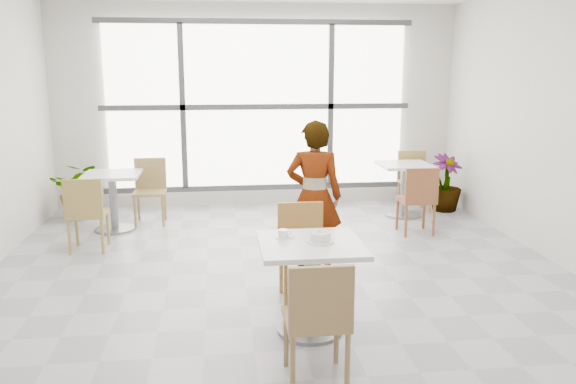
{
  "coord_description": "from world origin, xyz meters",
  "views": [
    {
      "loc": [
        -0.61,
        -5.32,
        2.09
      ],
      "look_at": [
        0.0,
        -0.3,
        1.0
      ],
      "focal_mm": 36.46,
      "sensor_mm": 36.0,
      "label": 1
    }
  ],
  "objects": [
    {
      "name": "bg_chair_right_far",
      "position": [
        2.25,
        2.86,
        0.5
      ],
      "size": [
        0.42,
        0.42,
        0.87
      ],
      "color": "#A28246",
      "rests_on": "ground"
    },
    {
      "name": "bg_chair_right_near",
      "position": [
        1.87,
        1.56,
        0.5
      ],
      "size": [
        0.42,
        0.42,
        0.87
      ],
      "rotation": [
        0.0,
        0.0,
        3.14
      ],
      "color": "brown",
      "rests_on": "ground"
    },
    {
      "name": "wall_back",
      "position": [
        0.0,
        3.5,
        1.5
      ],
      "size": [
        6.0,
        0.0,
        6.0
      ],
      "primitive_type": "plane",
      "rotation": [
        1.57,
        0.0,
        0.0
      ],
      "color": "silver",
      "rests_on": "ground"
    },
    {
      "name": "chair_far",
      "position": [
        0.13,
        -0.26,
        0.5
      ],
      "size": [
        0.42,
        0.42,
        0.87
      ],
      "color": "#A27135",
      "rests_on": "ground"
    },
    {
      "name": "bg_table_left",
      "position": [
        -1.96,
        2.24,
        0.49
      ],
      "size": [
        0.7,
        0.7,
        0.75
      ],
      "color": "white",
      "rests_on": "ground"
    },
    {
      "name": "person",
      "position": [
        0.36,
        0.45,
        0.78
      ],
      "size": [
        0.64,
        0.48,
        1.57
      ],
      "primitive_type": "imported",
      "rotation": [
        0.0,
        0.0,
        2.94
      ],
      "color": "black",
      "rests_on": "ground"
    },
    {
      "name": "bg_table_right",
      "position": [
        2.0,
        2.52,
        0.49
      ],
      "size": [
        0.7,
        0.7,
        0.75
      ],
      "color": "white",
      "rests_on": "ground"
    },
    {
      "name": "plant_left",
      "position": [
        -2.54,
        2.95,
        0.39
      ],
      "size": [
        0.73,
        0.64,
        0.79
      ],
      "primitive_type": "imported",
      "rotation": [
        0.0,
        0.0,
        -0.03
      ],
      "color": "#447033",
      "rests_on": "ground"
    },
    {
      "name": "oatmeal_bowl",
      "position": [
        0.17,
        -1.02,
        0.79
      ],
      "size": [
        0.21,
        0.21,
        0.1
      ],
      "color": "white",
      "rests_on": "main_table"
    },
    {
      "name": "chair_near",
      "position": [
        0.02,
        -1.8,
        0.5
      ],
      "size": [
        0.42,
        0.42,
        0.87
      ],
      "rotation": [
        0.0,
        0.0,
        3.14
      ],
      "color": "olive",
      "rests_on": "ground"
    },
    {
      "name": "bg_chair_left_near",
      "position": [
        -2.11,
        1.34,
        0.5
      ],
      "size": [
        0.42,
        0.42,
        0.87
      ],
      "rotation": [
        0.0,
        0.0,
        3.14
      ],
      "color": "olive",
      "rests_on": "ground"
    },
    {
      "name": "wall_front",
      "position": [
        0.0,
        -3.5,
        1.5
      ],
      "size": [
        6.0,
        0.0,
        6.0
      ],
      "primitive_type": "plane",
      "rotation": [
        -1.57,
        0.0,
        0.0
      ],
      "color": "silver",
      "rests_on": "ground"
    },
    {
      "name": "main_table",
      "position": [
        0.09,
        -1.02,
        0.52
      ],
      "size": [
        0.8,
        0.8,
        0.75
      ],
      "color": "silver",
      "rests_on": "ground"
    },
    {
      "name": "coffee_cup",
      "position": [
        -0.11,
        -0.87,
        0.78
      ],
      "size": [
        0.16,
        0.13,
        0.07
      ],
      "color": "white",
      "rests_on": "main_table"
    },
    {
      "name": "bg_chair_left_far",
      "position": [
        -1.53,
        2.6,
        0.5
      ],
      "size": [
        0.42,
        0.42,
        0.87
      ],
      "color": "#9C804D",
      "rests_on": "ground"
    },
    {
      "name": "window",
      "position": [
        0.0,
        3.44,
        1.5
      ],
      "size": [
        4.6,
        0.07,
        2.52
      ],
      "color": "white",
      "rests_on": "ground"
    },
    {
      "name": "plant_right",
      "position": [
        2.7,
        2.74,
        0.42
      ],
      "size": [
        0.6,
        0.6,
        0.84
      ],
      "primitive_type": "imported",
      "rotation": [
        0.0,
        0.0,
        0.37
      ],
      "color": "#577D45",
      "rests_on": "ground"
    },
    {
      "name": "floor",
      "position": [
        0.0,
        0.0,
        0.0
      ],
      "size": [
        7.0,
        7.0,
        0.0
      ],
      "primitive_type": "plane",
      "color": "#9E9EA5",
      "rests_on": "ground"
    }
  ]
}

